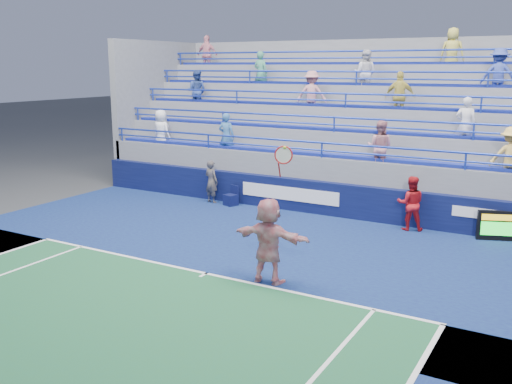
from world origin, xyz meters
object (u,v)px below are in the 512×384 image
Objects in this scene: line_judge at (211,182)px; ball_girl at (411,203)px; judge_chair at (231,199)px; serve_speed_board at (500,226)px; tennis_player at (269,241)px.

ball_girl is (7.10, 0.04, 0.05)m from line_judge.
line_judge reaches higher than judge_chair.
judge_chair is 0.46× the size of line_judge.
line_judge reaches higher than serve_speed_board.
judge_chair is (-8.73, -0.26, -0.20)m from serve_speed_board.
serve_speed_board is 9.58m from line_judge.
line_judge is (-5.46, 5.75, -0.22)m from tennis_player.
judge_chair is 1.00m from line_judge.
serve_speed_board is at bearing 164.77° from ball_girl.
judge_chair is at bearing -19.04° from ball_girl.
serve_speed_board is 2.51m from ball_girl.
serve_speed_board reaches higher than judge_chair.
judge_chair is at bearing 128.96° from tennis_player.
line_judge is (-9.57, -0.23, 0.34)m from serve_speed_board.
serve_speed_board is 0.74× the size of ball_girl.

